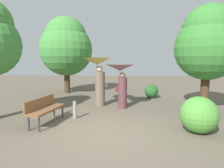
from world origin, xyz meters
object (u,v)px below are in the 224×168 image
(person_left, at_px, (98,72))
(park_bench, at_px, (45,108))
(tree_mid_left, at_px, (66,46))
(path_marker_post, at_px, (75,110))
(tree_near_right, at_px, (208,43))
(person_right, at_px, (121,76))

(person_left, height_order, park_bench, person_left)
(tree_mid_left, bearing_deg, person_left, -53.68)
(park_bench, distance_m, path_marker_post, 1.02)
(person_left, height_order, path_marker_post, person_left)
(park_bench, distance_m, tree_near_right, 6.52)
(path_marker_post, bearing_deg, tree_near_right, 16.98)
(person_right, xyz_separation_m, path_marker_post, (-1.56, -1.58, -1.06))
(tree_mid_left, bearing_deg, park_bench, -79.96)
(person_left, bearing_deg, path_marker_post, 166.09)
(person_left, xyz_separation_m, tree_mid_left, (-2.40, 3.27, 1.39))
(person_right, distance_m, park_bench, 3.32)
(tree_near_right, bearing_deg, park_bench, -160.16)
(tree_mid_left, bearing_deg, tree_near_right, -28.52)
(path_marker_post, bearing_deg, tree_mid_left, 109.43)
(person_left, relative_size, park_bench, 1.36)
(park_bench, xyz_separation_m, tree_near_right, (5.78, 2.09, 2.19))
(person_left, height_order, tree_near_right, tree_near_right)
(person_left, distance_m, path_marker_post, 2.35)
(person_right, relative_size, tree_mid_left, 0.40)
(person_right, height_order, tree_mid_left, tree_mid_left)
(park_bench, distance_m, tree_mid_left, 6.33)
(tree_mid_left, bearing_deg, person_right, -46.87)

